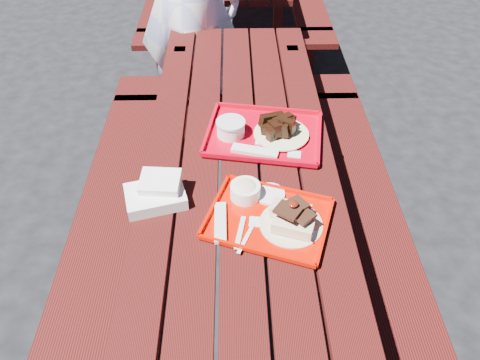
# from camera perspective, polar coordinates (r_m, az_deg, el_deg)

# --- Properties ---
(ground) EXTENTS (60.00, 60.00, 0.00)m
(ground) POSITION_cam_1_polar(r_m,az_deg,el_deg) (2.34, -0.07, -12.37)
(ground) COLOR black
(ground) RESTS_ON ground
(picnic_table_near) EXTENTS (1.41, 2.40, 0.75)m
(picnic_table_near) POSITION_cam_1_polar(r_m,az_deg,el_deg) (1.91, -0.08, -2.68)
(picnic_table_near) COLOR #470F0D
(picnic_table_near) RESTS_ON ground
(near_tray) EXTENTS (0.47, 0.42, 0.12)m
(near_tray) POSITION_cam_1_polar(r_m,az_deg,el_deg) (1.57, 3.64, -3.81)
(near_tray) COLOR #CD0E00
(near_tray) RESTS_ON picnic_table_near
(far_tray) EXTENTS (0.51, 0.43, 0.08)m
(far_tray) POSITION_cam_1_polar(r_m,az_deg,el_deg) (1.91, 2.66, 5.73)
(far_tray) COLOR #BA0015
(far_tray) RESTS_ON picnic_table_near
(white_cloth) EXTENTS (0.23, 0.20, 0.08)m
(white_cloth) POSITION_cam_1_polar(r_m,az_deg,el_deg) (1.65, -10.10, -1.51)
(white_cloth) COLOR white
(white_cloth) RESTS_ON picnic_table_near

